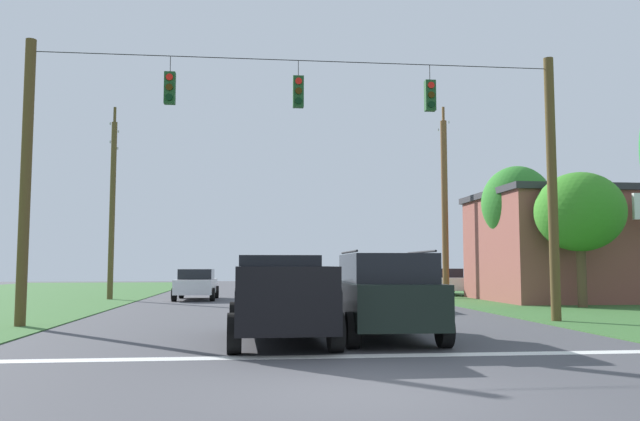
# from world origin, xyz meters

# --- Properties ---
(ground_plane) EXTENTS (120.00, 120.00, 0.00)m
(ground_plane) POSITION_xyz_m (0.00, 0.00, 0.00)
(ground_plane) COLOR #47474C
(stop_bar_stripe) EXTENTS (13.27, 0.45, 0.01)m
(stop_bar_stripe) POSITION_xyz_m (0.00, 3.48, 0.00)
(stop_bar_stripe) COLOR white
(stop_bar_stripe) RESTS_ON ground
(lane_dash_0) EXTENTS (2.50, 0.15, 0.01)m
(lane_dash_0) POSITION_xyz_m (0.00, 9.48, 0.00)
(lane_dash_0) COLOR white
(lane_dash_0) RESTS_ON ground
(lane_dash_1) EXTENTS (2.50, 0.15, 0.01)m
(lane_dash_1) POSITION_xyz_m (0.00, 15.91, 0.00)
(lane_dash_1) COLOR white
(lane_dash_1) RESTS_ON ground
(lane_dash_2) EXTENTS (2.50, 0.15, 0.01)m
(lane_dash_2) POSITION_xyz_m (0.00, 22.30, 0.00)
(lane_dash_2) COLOR white
(lane_dash_2) RESTS_ON ground
(lane_dash_3) EXTENTS (2.50, 0.15, 0.01)m
(lane_dash_3) POSITION_xyz_m (0.00, 27.80, 0.00)
(lane_dash_3) COLOR white
(lane_dash_3) RESTS_ON ground
(lane_dash_4) EXTENTS (2.50, 0.15, 0.01)m
(lane_dash_4) POSITION_xyz_m (0.00, 39.27, 0.00)
(lane_dash_4) COLOR white
(lane_dash_4) RESTS_ON ground
(overhead_signal_span) EXTENTS (15.97, 0.31, 8.24)m
(overhead_signal_span) POSITION_xyz_m (-0.14, 10.04, 4.52)
(overhead_signal_span) COLOR brown
(overhead_signal_span) RESTS_ON ground
(pickup_truck) EXTENTS (2.38, 5.44, 1.95)m
(pickup_truck) POSITION_xyz_m (-0.93, 5.94, 0.97)
(pickup_truck) COLOR black
(pickup_truck) RESTS_ON ground
(suv_black) EXTENTS (2.31, 4.85, 2.05)m
(suv_black) POSITION_xyz_m (1.54, 6.10, 1.06)
(suv_black) COLOR black
(suv_black) RESTS_ON ground
(distant_car_crossing_white) EXTENTS (2.03, 4.30, 1.52)m
(distant_car_crossing_white) POSITION_xyz_m (9.47, 27.19, 0.79)
(distant_car_crossing_white) COLOR silver
(distant_car_crossing_white) RESTS_ON ground
(distant_car_oncoming) EXTENTS (4.39, 2.20, 1.52)m
(distant_car_oncoming) POSITION_xyz_m (2.61, 15.17, 0.79)
(distant_car_oncoming) COLOR silver
(distant_car_oncoming) RESTS_ON ground
(distant_car_far_parked) EXTENTS (2.06, 4.32, 1.52)m
(distant_car_far_parked) POSITION_xyz_m (-4.30, 23.71, 0.79)
(distant_car_far_parked) COLOR silver
(distant_car_far_parked) RESTS_ON ground
(utility_pole_mid_right) EXTENTS (0.33, 1.92, 10.08)m
(utility_pole_mid_right) POSITION_xyz_m (8.47, 23.56, 4.81)
(utility_pole_mid_right) COLOR brown
(utility_pole_mid_right) RESTS_ON ground
(utility_pole_near_left) EXTENTS (0.28, 1.96, 9.74)m
(utility_pole_near_left) POSITION_xyz_m (-8.56, 24.04, 4.80)
(utility_pole_near_left) COLOR brown
(utility_pole_near_left) RESTS_ON ground
(tree_roadside_right) EXTENTS (3.58, 3.58, 5.52)m
(tree_roadside_right) POSITION_xyz_m (11.76, 15.95, 3.87)
(tree_roadside_right) COLOR brown
(tree_roadside_right) RESTS_ON ground
(tree_roadside_far_right) EXTENTS (3.30, 3.30, 6.40)m
(tree_roadside_far_right) POSITION_xyz_m (10.89, 20.06, 4.60)
(tree_roadside_far_right) COLOR brown
(tree_roadside_far_right) RESTS_ON ground
(roadside_store) EXTENTS (11.55, 8.44, 5.28)m
(roadside_store) POSITION_xyz_m (15.31, 20.71, 2.65)
(roadside_store) COLOR brown
(roadside_store) RESTS_ON ground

